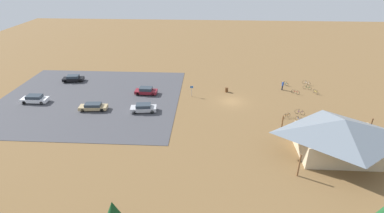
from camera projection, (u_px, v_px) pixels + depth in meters
The scene contains 19 objects.
ground at pixel (231, 101), 54.25m from camera, with size 160.00×160.00×0.00m, color brown.
parking_lot_asphalt at pixel (90, 98), 55.30m from camera, with size 33.36×29.50×0.05m, color #424247.
bike_pavilion at pixel (341, 135), 38.22m from camera, with size 13.14×9.93×5.35m.
trash_bin at pixel (227, 90), 57.88m from camera, with size 0.60×0.60×0.90m, color brown.
lot_sign at pixel (192, 89), 55.65m from camera, with size 0.56×0.08×2.20m.
bicycle_yellow_yard_right at pixel (316, 92), 57.24m from camera, with size 0.60×1.59×0.76m.
bicycle_orange_edge_south at pixel (286, 116), 48.54m from camera, with size 1.44×0.87×0.86m.
bicycle_purple_front_row at pixel (300, 112), 49.56m from camera, with size 1.54×0.82×0.87m.
bicycle_blue_lone_east at pixel (300, 120), 47.24m from camera, with size 1.05×1.47×0.87m.
bicycle_white_yard_center at pixel (306, 83), 61.33m from camera, with size 1.33×1.17×0.86m.
bicycle_green_near_sign at pixel (307, 88), 58.98m from camera, with size 1.54×0.81×0.83m.
bicycle_teal_by_bin at pixel (285, 84), 60.96m from camera, with size 1.13×1.26×0.82m.
bicycle_red_near_porch at pixel (295, 92), 57.12m from camera, with size 1.41×1.03×0.81m.
car_silver_back_corner at pixel (143, 108), 50.25m from camera, with size 4.56×2.36×1.40m.
car_maroon_mid_lot at pixel (146, 91), 56.72m from camera, with size 4.28×1.92×1.40m.
car_tan_aisle_side at pixel (93, 107), 50.79m from camera, with size 4.88×2.06×1.25m.
car_black_inner_stall at pixel (73, 78), 62.64m from camera, with size 4.48×2.42×1.36m.
car_white_front_row at pixel (35, 99), 53.45m from camera, with size 4.71×1.93×1.42m.
visitor_by_pavilion at pixel (283, 85), 58.53m from camera, with size 0.36×0.38×1.88m.
Camera 1 is at (4.51, 49.20, 23.57)m, focal length 27.56 mm.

